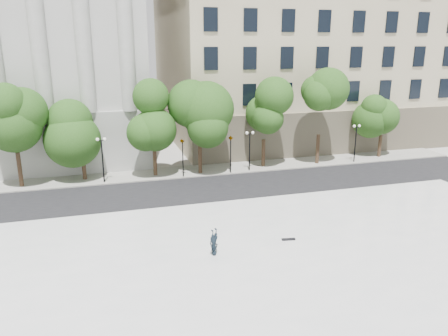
% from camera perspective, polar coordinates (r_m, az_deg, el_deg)
% --- Properties ---
extents(ground, '(160.00, 160.00, 0.00)m').
position_cam_1_polar(ground, '(21.46, 5.72, -18.58)').
color(ground, '#B9B6AF').
rests_on(ground, ground).
extents(plaza, '(44.00, 22.00, 0.45)m').
position_cam_1_polar(plaza, '(23.71, 3.00, -14.23)').
color(plaza, white).
rests_on(plaza, ground).
extents(street, '(60.00, 8.00, 0.02)m').
position_cam_1_polar(street, '(37.04, -4.54, -3.18)').
color(street, black).
rests_on(street, ground).
extents(far_sidewalk, '(60.00, 4.00, 0.12)m').
position_cam_1_polar(far_sidewalk, '(42.65, -6.16, -0.56)').
color(far_sidewalk, '#ADAAA0').
rests_on(far_sidewalk, ground).
extents(building_east, '(36.00, 26.15, 23.00)m').
position_cam_1_polar(building_east, '(61.40, 10.23, 14.83)').
color(building_east, beige).
rests_on(building_east, ground).
extents(traffic_light_west, '(0.88, 1.55, 4.12)m').
position_cam_1_polar(traffic_light_west, '(40.20, -5.46, 3.65)').
color(traffic_light_west, black).
rests_on(traffic_light_west, ground).
extents(traffic_light_east, '(0.88, 1.96, 4.27)m').
position_cam_1_polar(traffic_light_east, '(41.23, 0.88, 4.27)').
color(traffic_light_east, black).
rests_on(traffic_light_east, ground).
extents(person_lying, '(1.29, 1.68, 0.44)m').
position_cam_1_polar(person_lying, '(25.44, -1.31, -10.84)').
color(person_lying, black).
rests_on(person_lying, plaza).
extents(skateboard, '(0.86, 0.34, 0.09)m').
position_cam_1_polar(skateboard, '(27.58, 8.42, -9.19)').
color(skateboard, black).
rests_on(skateboard, plaza).
extents(street_trees, '(48.40, 5.33, 7.84)m').
position_cam_1_polar(street_trees, '(40.67, -9.20, 6.03)').
color(street_trees, '#382619').
rests_on(street_trees, ground).
extents(lamp_posts, '(36.79, 0.28, 4.19)m').
position_cam_1_polar(lamp_posts, '(40.66, -5.50, 2.68)').
color(lamp_posts, black).
rests_on(lamp_posts, ground).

